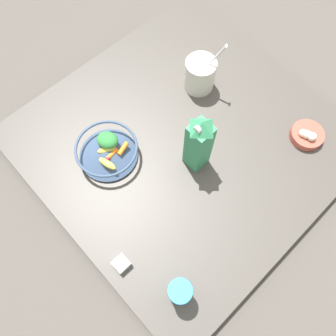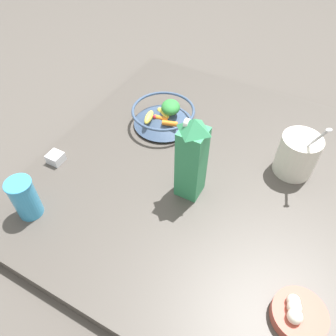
{
  "view_description": "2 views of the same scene",
  "coord_description": "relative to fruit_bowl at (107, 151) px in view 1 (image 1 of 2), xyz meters",
  "views": [
    {
      "loc": [
        0.4,
        -0.45,
        1.15
      ],
      "look_at": [
        0.07,
        -0.15,
        0.1
      ],
      "focal_mm": 35.0,
      "sensor_mm": 36.0,
      "label": 1
    },
    {
      "loc": [
        0.68,
        0.21,
        0.82
      ],
      "look_at": [
        0.09,
        -0.12,
        0.09
      ],
      "focal_mm": 35.0,
      "sensor_mm": 36.0,
      "label": 2
    }
  ],
  "objects": [
    {
      "name": "fruit_bowl",
      "position": [
        0.0,
        0.0,
        0.0
      ],
      "size": [
        0.23,
        0.23,
        0.1
      ],
      "color": "#384C6B",
      "rests_on": "countertop"
    },
    {
      "name": "garlic_bowl",
      "position": [
        0.45,
        0.59,
        -0.02
      ],
      "size": [
        0.12,
        0.12,
        0.06
      ],
      "color": "#B24C3D",
      "rests_on": "countertop"
    },
    {
      "name": "countertop",
      "position": [
        0.14,
        0.26,
        -0.06
      ],
      "size": [
        1.08,
        1.08,
        0.04
      ],
      "color": "#47423D",
      "rests_on": "ground_plane"
    },
    {
      "name": "ground_plane",
      "position": [
        0.14,
        0.26,
        -0.09
      ],
      "size": [
        6.0,
        6.0,
        0.0
      ],
      "primitive_type": "plane",
      "color": "#4C4742"
    },
    {
      "name": "drinking_cup",
      "position": [
        0.52,
        -0.14,
        0.02
      ],
      "size": [
        0.07,
        0.07,
        0.13
      ],
      "color": "#3893C6",
      "rests_on": "countertop"
    },
    {
      "name": "milk_carton",
      "position": [
        0.24,
        0.22,
        0.1
      ],
      "size": [
        0.07,
        0.07,
        0.28
      ],
      "color": "#338C59",
      "rests_on": "countertop"
    },
    {
      "name": "spice_jar",
      "position": [
        0.33,
        -0.22,
        -0.03
      ],
      "size": [
        0.05,
        0.05,
        0.03
      ],
      "color": "silver",
      "rests_on": "countertop"
    },
    {
      "name": "yogurt_tub",
      "position": [
        0.0,
        0.47,
        0.03
      ],
      "size": [
        0.13,
        0.12,
        0.24
      ],
      "color": "silver",
      "rests_on": "countertop"
    }
  ]
}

